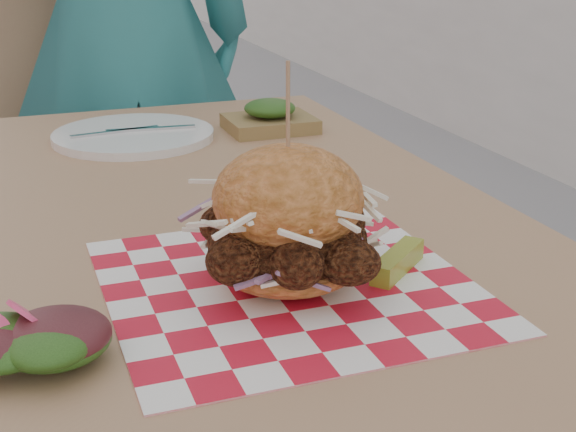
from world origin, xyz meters
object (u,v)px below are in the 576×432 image
at_px(diner, 123,31).
at_px(patio_table, 185,263).
at_px(patio_chair, 98,156).
at_px(sandwich, 288,226).

xyz_separation_m(diner, patio_table, (-0.08, -0.91, -0.19)).
bearing_deg(patio_chair, sandwich, -84.36).
bearing_deg(patio_table, sandwich, -79.88).
relative_size(patio_table, patio_chair, 1.26).
height_order(patio_table, patio_chair, patio_chair).
height_order(diner, patio_chair, diner).
xyz_separation_m(patio_table, sandwich, (0.05, -0.27, 0.14)).
distance_m(diner, patio_table, 0.93).
height_order(diner, patio_table, diner).
relative_size(patio_table, sandwich, 5.33).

